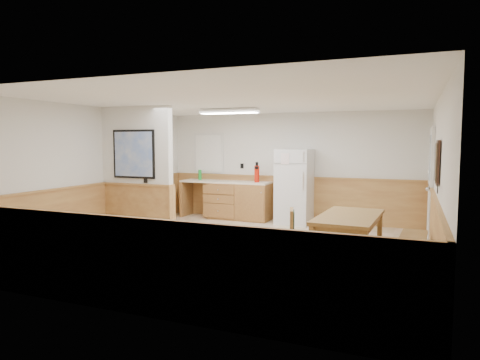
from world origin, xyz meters
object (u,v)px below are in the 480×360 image
at_px(fire_extinguisher, 257,173).
at_px(soap_bottle, 200,175).
at_px(refrigerator, 294,187).
at_px(dining_bench, 412,247).
at_px(dining_chair, 298,233).
at_px(dining_table, 349,221).

relative_size(fire_extinguisher, soap_bottle, 1.88).
height_order(refrigerator, dining_bench, refrigerator).
bearing_deg(dining_chair, dining_bench, -1.33).
xyz_separation_m(refrigerator, dining_table, (1.61, -2.88, -0.18)).
bearing_deg(dining_bench, dining_table, -174.37).
distance_m(dining_bench, dining_chair, 1.61).
bearing_deg(refrigerator, fire_extinguisher, 179.31).
height_order(dining_table, fire_extinguisher, fire_extinguisher).
xyz_separation_m(dining_bench, dining_chair, (-1.55, -0.40, 0.15)).
relative_size(dining_table, soap_bottle, 6.69).
relative_size(refrigerator, dining_table, 1.00).
bearing_deg(soap_bottle, refrigerator, -1.90).
bearing_deg(soap_bottle, dining_bench, -30.94).
bearing_deg(soap_bottle, dining_table, -36.39).
xyz_separation_m(dining_table, soap_bottle, (-4.02, 2.96, 0.37)).
bearing_deg(dining_chair, fire_extinguisher, 103.52).
xyz_separation_m(dining_bench, soap_bottle, (-4.89, 2.93, 0.68)).
xyz_separation_m(dining_table, dining_bench, (0.87, 0.03, -0.31)).
height_order(refrigerator, soap_bottle, refrigerator).
bearing_deg(dining_table, dining_bench, 5.00).
height_order(dining_bench, dining_chair, dining_chair).
bearing_deg(dining_bench, soap_bottle, 152.54).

